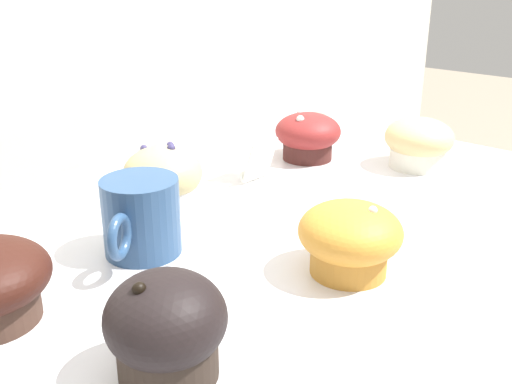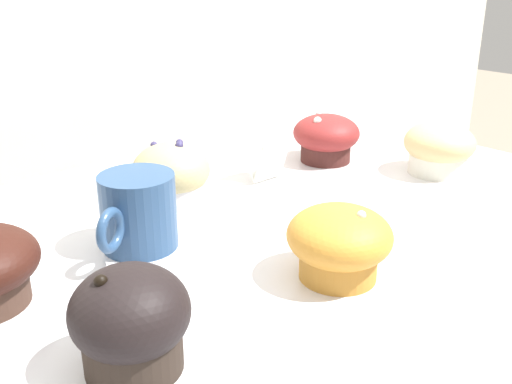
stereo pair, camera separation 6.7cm
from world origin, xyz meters
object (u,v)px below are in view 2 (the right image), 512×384
object	(u,v)px
muffin_front_center	(131,321)
muffin_back_left	(171,174)
coffee_cup	(137,210)
muffin_front_left	(439,148)
muffin_back_center	(339,242)
muffin_back_right	(326,137)

from	to	relation	value
muffin_front_center	muffin_back_left	distance (m)	0.34
muffin_back_left	coffee_cup	xyz separation A→B (m)	(-0.10, -0.09, 0.01)
muffin_front_center	muffin_front_left	bearing A→B (deg)	8.47
muffin_back_left	muffin_back_center	world-z (taller)	muffin_back_left
muffin_back_right	muffin_front_left	world-z (taller)	same
muffin_front_center	muffin_back_left	world-z (taller)	muffin_front_center
muffin_back_left	coffee_cup	world-z (taller)	coffee_cup
muffin_front_center	muffin_back_left	bearing A→B (deg)	49.70
muffin_back_left	muffin_back_center	bearing A→B (deg)	-89.55
muffin_front_left	muffin_back_center	bearing A→B (deg)	-163.79
muffin_back_left	muffin_back_right	bearing A→B (deg)	-6.30
coffee_cup	muffin_back_right	bearing A→B (deg)	8.76
muffin_back_left	muffin_back_center	size ratio (longest dim) A/B	0.97
muffin_front_left	muffin_back_center	xyz separation A→B (m)	(-0.34, -0.10, 0.00)
muffin_back_left	coffee_cup	size ratio (longest dim) A/B	0.88
muffin_front_center	coffee_cup	size ratio (longest dim) A/B	0.80
coffee_cup	muffin_back_center	bearing A→B (deg)	-60.46
muffin_back_left	muffin_back_right	distance (m)	0.27
muffin_back_left	muffin_back_right	size ratio (longest dim) A/B	0.99
muffin_back_left	muffin_back_center	distance (m)	0.27
muffin_back_center	muffin_front_left	bearing A→B (deg)	16.21
muffin_back_right	coffee_cup	world-z (taller)	coffee_cup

